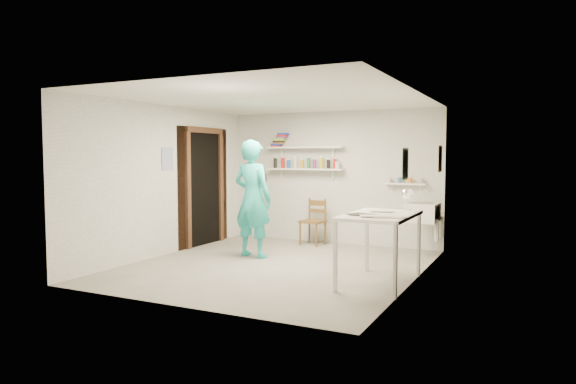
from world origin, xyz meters
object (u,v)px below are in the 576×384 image
at_px(wall_clock, 258,179).
at_px(desk_lamp, 408,194).
at_px(wooden_chair, 313,221).
at_px(belfast_sink, 423,212).
at_px(man, 253,199).
at_px(work_table, 380,249).

bearing_deg(wall_clock, desk_lamp, -3.39).
bearing_deg(desk_lamp, wooden_chair, 140.79).
bearing_deg(desk_lamp, belfast_sink, 93.98).
bearing_deg(desk_lamp, man, 173.93).
height_order(work_table, desk_lamp, desk_lamp).
distance_m(man, work_table, 2.46).
height_order(belfast_sink, man, man).
xyz_separation_m(wall_clock, wooden_chair, (0.44, 1.21, -0.81)).
bearing_deg(man, desk_lamp, -178.61).
bearing_deg(man, wall_clock, -75.07).
distance_m(belfast_sink, man, 2.71).
distance_m(work_table, desk_lamp, 0.87).
height_order(man, desk_lamp, man).
height_order(belfast_sink, desk_lamp, desk_lamp).
relative_size(wooden_chair, desk_lamp, 5.14).
bearing_deg(work_table, wall_clock, 156.36).
bearing_deg(wall_clock, wooden_chair, 77.35).
bearing_deg(wooden_chair, work_table, -42.27).
bearing_deg(wooden_chair, wall_clock, -102.35).
bearing_deg(belfast_sink, wall_clock, -156.52).
relative_size(belfast_sink, man, 0.33).
height_order(belfast_sink, wall_clock, wall_clock).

